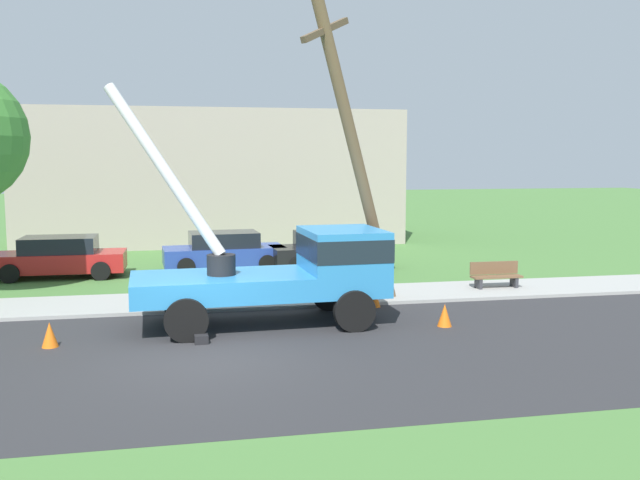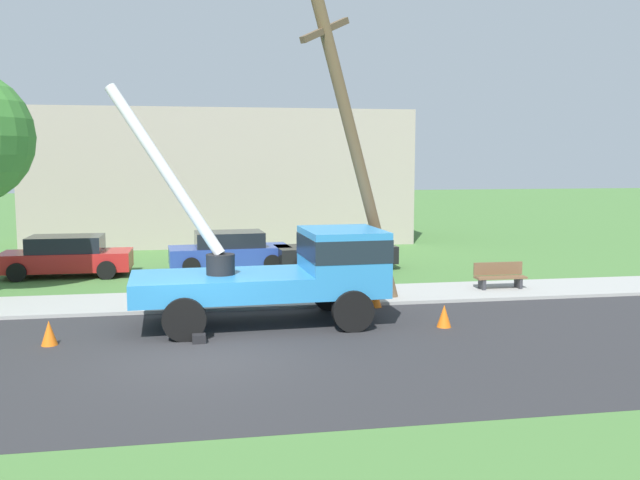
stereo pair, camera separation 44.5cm
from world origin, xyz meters
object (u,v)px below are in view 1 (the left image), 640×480
traffic_cone_ahead (445,315)px  parked_sedan_blue (224,251)px  traffic_cone_behind (50,335)px  leaning_utility_pole (355,152)px  parked_sedan_red (60,257)px  traffic_cone_curbside (374,297)px  park_bench (496,276)px  utility_truck (293,268)px  parked_sedan_black (330,250)px

traffic_cone_ahead → parked_sedan_blue: 10.92m
traffic_cone_behind → leaning_utility_pole: bearing=17.6°
traffic_cone_behind → parked_sedan_red: (-1.24, 9.47, 0.43)m
leaning_utility_pole → traffic_cone_behind: bearing=-162.4°
traffic_cone_ahead → parked_sedan_red: bearing=138.0°
leaning_utility_pole → parked_sedan_red: size_ratio=1.91×
traffic_cone_ahead → traffic_cone_curbside: size_ratio=1.00×
traffic_cone_behind → parked_sedan_blue: bearing=65.7°
traffic_cone_behind → traffic_cone_curbside: 8.54m
traffic_cone_curbside → park_bench: (4.40, 1.57, 0.18)m
traffic_cone_behind → traffic_cone_curbside: bearing=17.6°
utility_truck → traffic_cone_curbside: utility_truck is taller
leaning_utility_pole → traffic_cone_behind: leaning_utility_pole is taller
leaning_utility_pole → parked_sedan_blue: (-3.05, 7.50, -3.59)m
leaning_utility_pole → traffic_cone_curbside: bearing=18.2°
parked_sedan_red → traffic_cone_behind: bearing=-82.5°
traffic_cone_curbside → parked_sedan_red: (-9.38, 6.88, 0.43)m
parked_sedan_blue → parked_sedan_red: bearing=-175.8°
traffic_cone_ahead → traffic_cone_behind: (-9.22, -0.06, 0.00)m
utility_truck → traffic_cone_behind: bearing=-168.0°
traffic_cone_behind → parked_sedan_red: bearing=97.5°
utility_truck → traffic_cone_ahead: 3.95m
parked_sedan_red → parked_sedan_blue: 5.71m
leaning_utility_pole → parked_sedan_black: size_ratio=1.87×
traffic_cone_curbside → parked_sedan_red: parked_sedan_red is taller
traffic_cone_behind → parked_sedan_red: size_ratio=0.13×
traffic_cone_ahead → park_bench: 5.28m
traffic_cone_ahead → park_bench: park_bench is taller
parked_sedan_red → parked_sedan_black: 9.61m
parked_sedan_blue → traffic_cone_ahead: bearing=-64.1°
traffic_cone_curbside → parked_sedan_blue: size_ratio=0.12×
utility_truck → parked_sedan_black: bearing=71.5°
utility_truck → traffic_cone_ahead: size_ratio=12.24×
utility_truck → parked_sedan_black: (2.76, 8.21, -0.70)m
parked_sedan_black → parked_sedan_red: bearing=179.7°
parked_sedan_red → parked_sedan_blue: same height
traffic_cone_ahead → traffic_cone_behind: same height
traffic_cone_behind → parked_sedan_red: 9.56m
utility_truck → parked_sedan_blue: utility_truck is taller
parked_sedan_black → traffic_cone_ahead: bearing=-84.8°
traffic_cone_behind → traffic_cone_curbside: size_ratio=1.00×
traffic_cone_behind → park_bench: size_ratio=0.35×
traffic_cone_behind → traffic_cone_ahead: bearing=0.4°
parked_sedan_black → park_bench: bearing=-51.6°
traffic_cone_ahead → park_bench: size_ratio=0.35×
traffic_cone_ahead → utility_truck: bearing=162.5°
utility_truck → parked_sedan_black: 8.69m
traffic_cone_ahead → parked_sedan_blue: parked_sedan_blue is taller
traffic_cone_behind → parked_sedan_red: parked_sedan_red is taller
utility_truck → parked_sedan_red: size_ratio=1.55×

